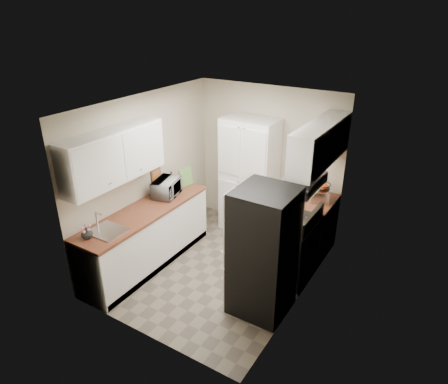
# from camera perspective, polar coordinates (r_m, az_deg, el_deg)

# --- Properties ---
(ground) EXTENTS (3.20, 3.20, 0.00)m
(ground) POSITION_cam_1_polar(r_m,az_deg,el_deg) (6.18, -0.90, -10.82)
(ground) COLOR #665B4C
(ground) RESTS_ON ground
(room_shell) EXTENTS (2.64, 3.24, 2.52)m
(room_shell) POSITION_cam_1_polar(r_m,az_deg,el_deg) (5.39, -1.23, 3.33)
(room_shell) COLOR #C0B89B
(room_shell) RESTS_ON ground
(pantry_cabinet) EXTENTS (0.90, 0.55, 2.00)m
(pantry_cabinet) POSITION_cam_1_polar(r_m,az_deg,el_deg) (6.78, 3.60, 2.23)
(pantry_cabinet) COLOR white
(pantry_cabinet) RESTS_ON ground
(base_cabinet_left) EXTENTS (0.60, 2.30, 0.88)m
(base_cabinet_left) POSITION_cam_1_polar(r_m,az_deg,el_deg) (6.18, -10.93, -6.48)
(base_cabinet_left) COLOR white
(base_cabinet_left) RESTS_ON ground
(countertop_left) EXTENTS (0.63, 2.33, 0.04)m
(countertop_left) POSITION_cam_1_polar(r_m,az_deg,el_deg) (5.95, -11.28, -2.70)
(countertop_left) COLOR brown
(countertop_left) RESTS_ON base_cabinet_left
(base_cabinet_right) EXTENTS (0.60, 0.80, 0.88)m
(base_cabinet_right) POSITION_cam_1_polar(r_m,az_deg,el_deg) (6.50, 12.23, -4.88)
(base_cabinet_right) COLOR white
(base_cabinet_right) RESTS_ON ground
(countertop_right) EXTENTS (0.63, 0.83, 0.04)m
(countertop_right) POSITION_cam_1_polar(r_m,az_deg,el_deg) (6.29, 12.61, -1.25)
(countertop_right) COLOR brown
(countertop_right) RESTS_ON base_cabinet_right
(electric_range) EXTENTS (0.71, 0.78, 1.13)m
(electric_range) POSITION_cam_1_polar(r_m,az_deg,el_deg) (5.84, 9.35, -7.91)
(electric_range) COLOR #B7B7BC
(electric_range) RESTS_ON ground
(refrigerator) EXTENTS (0.70, 0.72, 1.70)m
(refrigerator) POSITION_cam_1_polar(r_m,az_deg,el_deg) (5.03, 5.65, -8.55)
(refrigerator) COLOR #B7B7BC
(refrigerator) RESTS_ON ground
(microwave) EXTENTS (0.44, 0.55, 0.27)m
(microwave) POSITION_cam_1_polar(r_m,az_deg,el_deg) (6.28, -8.20, 0.62)
(microwave) COLOR silver
(microwave) RESTS_ON countertop_left
(wine_bottle) EXTENTS (0.07, 0.07, 0.26)m
(wine_bottle) POSITION_cam_1_polar(r_m,az_deg,el_deg) (6.54, -7.51, 1.65)
(wine_bottle) COLOR black
(wine_bottle) RESTS_ON countertop_left
(flower_vase) EXTENTS (0.15, 0.15, 0.15)m
(flower_vase) POSITION_cam_1_polar(r_m,az_deg,el_deg) (5.40, -19.01, -5.57)
(flower_vase) COLOR silver
(flower_vase) RESTS_ON countertop_left
(cutting_board) EXTENTS (0.08, 0.24, 0.31)m
(cutting_board) POSITION_cam_1_polar(r_m,az_deg,el_deg) (6.59, -5.47, 2.16)
(cutting_board) COLOR #5D9342
(cutting_board) RESTS_ON countertop_left
(toaster_oven) EXTENTS (0.34, 0.39, 0.19)m
(toaster_oven) POSITION_cam_1_polar(r_m,az_deg,el_deg) (6.24, 13.66, -0.39)
(toaster_oven) COLOR #A4A4A9
(toaster_oven) RESTS_ON countertop_right
(fruit_basket) EXTENTS (0.29, 0.29, 0.12)m
(fruit_basket) POSITION_cam_1_polar(r_m,az_deg,el_deg) (6.20, 13.73, 1.01)
(fruit_basket) COLOR #EE410D
(fruit_basket) RESTS_ON toaster_oven
(kitchen_mat) EXTENTS (0.74, 0.89, 0.01)m
(kitchen_mat) POSITION_cam_1_polar(r_m,az_deg,el_deg) (6.58, 3.37, -8.34)
(kitchen_mat) COLOR beige
(kitchen_mat) RESTS_ON ground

